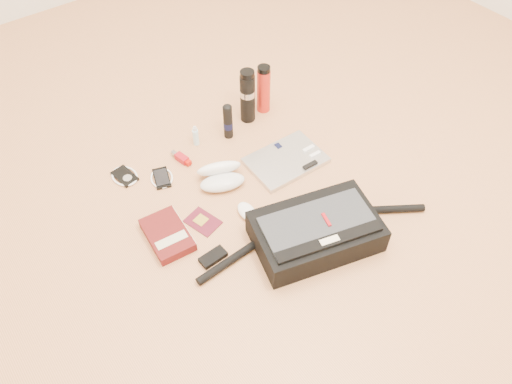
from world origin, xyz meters
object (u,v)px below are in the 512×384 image
Objects in this scene: laptop at (286,160)px; book at (168,235)px; messenger_bag at (315,232)px; thermos_red at (264,89)px; thermos_black at (248,96)px.

book is (-0.61, -0.04, 0.01)m from laptop.
book is at bearing 157.29° from messenger_bag.
thermos_red reaches higher than messenger_bag.
thermos_red is at bearing 6.06° from thermos_black.
thermos_red is at bearing 32.88° from book.
thermos_black is (0.04, 0.33, 0.12)m from laptop.
laptop is 0.35m from thermos_black.
thermos_red reaches higher than book.
thermos_red is at bearing 82.22° from messenger_bag.
book reaches higher than laptop.
thermos_red is (0.32, 0.72, 0.06)m from messenger_bag.
messenger_bag is 3.78× the size of thermos_red.
thermos_black reaches higher than laptop.
laptop is 1.42× the size of book.
messenger_bag is at bearing -112.81° from laptop.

